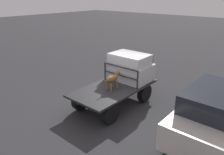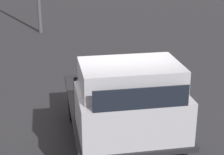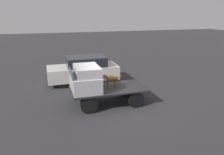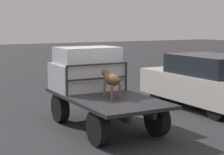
{
  "view_description": "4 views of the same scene",
  "coord_description": "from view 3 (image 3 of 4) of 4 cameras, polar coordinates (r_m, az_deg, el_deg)",
  "views": [
    {
      "loc": [
        -6.14,
        -5.15,
        4.31
      ],
      "look_at": [
        -0.2,
        -0.08,
        1.3
      ],
      "focal_mm": 35.0,
      "sensor_mm": 36.0,
      "label": 1
    },
    {
      "loc": [
        6.46,
        -1.27,
        3.82
      ],
      "look_at": [
        -0.2,
        -0.08,
        1.3
      ],
      "focal_mm": 60.0,
      "sensor_mm": 36.0,
      "label": 2
    },
    {
      "loc": [
        2.71,
        9.55,
        4.32
      ],
      "look_at": [
        -0.2,
        -0.08,
        1.3
      ],
      "focal_mm": 35.0,
      "sensor_mm": 36.0,
      "label": 3
    },
    {
      "loc": [
        -8.0,
        4.23,
        2.58
      ],
      "look_at": [
        -0.2,
        -0.08,
        1.3
      ],
      "focal_mm": 60.0,
      "sensor_mm": 36.0,
      "label": 4
    }
  ],
  "objects": [
    {
      "name": "ground_plane",
      "position": [
        10.83,
        -0.91,
        -6.79
      ],
      "size": [
        80.0,
        80.0,
        0.0
      ],
      "primitive_type": "plane",
      "color": "#2D2D30"
    },
    {
      "name": "flatbed_truck",
      "position": [
        10.61,
        -0.93,
        -3.9
      ],
      "size": [
        3.61,
        1.84,
        0.82
      ],
      "color": "black",
      "rests_on": "ground"
    },
    {
      "name": "truck_cab",
      "position": [
        10.13,
        -6.88,
        -0.37
      ],
      "size": [
        1.27,
        1.72,
        1.15
      ],
      "color": "#B7B7BC",
      "rests_on": "flatbed_truck"
    },
    {
      "name": "truck_headboard",
      "position": [
        10.27,
        -3.15,
        -0.27
      ],
      "size": [
        0.04,
        1.72,
        0.76
      ],
      "color": "#232326",
      "rests_on": "flatbed_truck"
    },
    {
      "name": "dog",
      "position": [
        10.5,
        -0.29,
        -0.3
      ],
      "size": [
        0.99,
        0.29,
        0.69
      ],
      "rotation": [
        0.0,
        0.0,
        0.18
      ],
      "color": "brown",
      "rests_on": "flatbed_truck"
    },
    {
      "name": "parked_sedan",
      "position": [
        13.94,
        -7.4,
        2.06
      ],
      "size": [
        4.37,
        1.83,
        1.65
      ],
      "rotation": [
        0.0,
        0.0,
        0.09
      ],
      "color": "black",
      "rests_on": "ground"
    }
  ]
}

